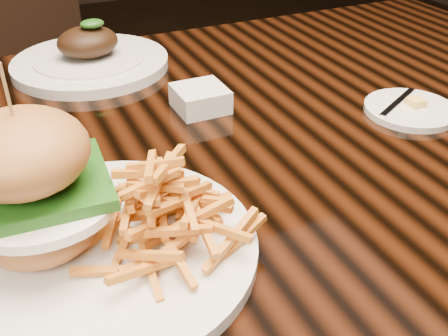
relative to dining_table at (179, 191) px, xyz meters
name	(u,v)px	position (x,y,z in m)	size (l,w,h in m)	color
dining_table	(179,191)	(0.00, 0.00, 0.00)	(1.60, 0.90, 0.75)	black
burger_plate	(96,210)	(-0.14, -0.17, 0.13)	(0.31, 0.31, 0.21)	silver
side_saucer	(410,109)	(0.36, -0.06, 0.08)	(0.14, 0.14, 0.02)	silver
ramekin	(200,98)	(0.07, 0.09, 0.09)	(0.08, 0.08, 0.04)	silver
far_dish	(90,59)	(-0.04, 0.32, 0.09)	(0.27, 0.27, 0.09)	silver
chair_far	(35,73)	(-0.10, 0.88, -0.13)	(0.60, 0.61, 0.95)	black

